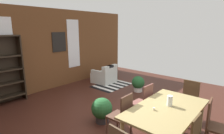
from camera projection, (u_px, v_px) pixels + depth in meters
name	position (u px, v px, depth m)	size (l,w,h in m)	color
ground_plane	(126.00, 123.00, 4.17)	(9.34, 9.34, 0.00)	#401F17
back_wall_brick	(44.00, 50.00, 6.20)	(8.13, 0.12, 2.89)	brown
window_pane_0	(5.00, 49.00, 5.21)	(0.55, 0.02, 1.88)	white
window_pane_1	(74.00, 44.00, 7.04)	(0.55, 0.02, 1.88)	white
dining_table	(167.00, 111.00, 3.33)	(1.85, 1.03, 0.75)	#938150
vase_on_table	(170.00, 101.00, 3.37)	(0.10, 0.10, 0.20)	silver
tealight_candle_0	(154.00, 109.00, 3.20)	(0.04, 0.04, 0.05)	silver
dining_chair_head_right	(189.00, 99.00, 4.31)	(0.40, 0.40, 0.95)	#4C3521
dining_chair_far_right	(144.00, 102.00, 4.14)	(0.41, 0.41, 0.95)	brown
dining_chair_far_left	(122.00, 115.00, 3.53)	(0.41, 0.41, 0.95)	#4C3126
dining_chair_near_right	(215.00, 124.00, 3.18)	(0.44, 0.44, 0.95)	#503221
armchair_white	(105.00, 76.00, 7.27)	(0.86, 0.86, 0.75)	silver
potted_plant_by_shelf	(138.00, 83.00, 6.22)	(0.45, 0.45, 0.56)	silver
potted_plant_corner	(102.00, 109.00, 4.18)	(0.50, 0.50, 0.60)	#333338
striped_rug	(112.00, 85.00, 6.96)	(1.47, 1.02, 0.01)	black
framed_picture	(59.00, 42.00, 6.54)	(0.56, 0.03, 0.72)	black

